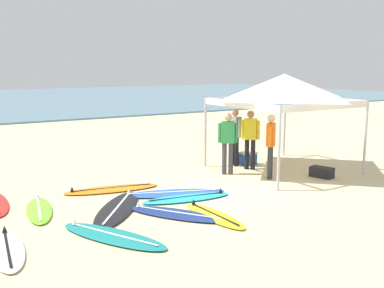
{
  "coord_description": "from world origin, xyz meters",
  "views": [
    {
      "loc": [
        -6.33,
        -8.53,
        2.95
      ],
      "look_at": [
        -0.34,
        1.08,
        1.0
      ],
      "focal_mm": 42.25,
      "sensor_mm": 36.0,
      "label": 1
    }
  ],
  "objects": [
    {
      "name": "person_green",
      "position": [
        0.95,
        1.3,
        0.99
      ],
      "size": [
        0.47,
        0.39,
        1.71
      ],
      "color": "#383842",
      "rests_on": "ground"
    },
    {
      "name": "canopy_tent",
      "position": [
        2.56,
        0.88,
        2.39
      ],
      "size": [
        3.28,
        3.28,
        2.75
      ],
      "color": "#B7B7BC",
      "rests_on": "ground"
    },
    {
      "name": "gear_bag_near_tent",
      "position": [
        2.9,
        -0.32,
        0.14
      ],
      "size": [
        0.46,
        0.66,
        0.28
      ],
      "primitive_type": "cube",
      "rotation": [
        0.0,
        0.0,
        1.83
      ],
      "color": "#232328",
      "rests_on": "ground"
    },
    {
      "name": "surfboard_lime",
      "position": [
        -4.29,
        0.71,
        0.04
      ],
      "size": [
        0.87,
        1.94,
        0.19
      ],
      "color": "#7AD12D",
      "rests_on": "ground"
    },
    {
      "name": "surfboard_teal",
      "position": [
        -3.56,
        -1.45,
        0.04
      ],
      "size": [
        1.56,
        2.33,
        0.19
      ],
      "color": "#19847F",
      "rests_on": "ground"
    },
    {
      "name": "surfboard_cyan",
      "position": [
        -1.26,
        -0.17,
        0.04
      ],
      "size": [
        2.14,
        0.9,
        0.19
      ],
      "color": "#23B2CC",
      "rests_on": "ground"
    },
    {
      "name": "ground_plane",
      "position": [
        0.0,
        0.0,
        0.0
      ],
      "size": [
        80.0,
        80.0,
        0.0
      ],
      "primitive_type": "plane",
      "color": "beige"
    },
    {
      "name": "surfboard_black",
      "position": [
        -2.88,
        -0.06,
        0.04
      ],
      "size": [
        2.06,
        2.41,
        0.19
      ],
      "color": "black",
      "rests_on": "ground"
    },
    {
      "name": "surfboard_yellow",
      "position": [
        -1.43,
        -1.49,
        0.04
      ],
      "size": [
        0.53,
        1.85,
        0.19
      ],
      "color": "yellow",
      "rests_on": "ground"
    },
    {
      "name": "surfboard_orange",
      "position": [
        -2.41,
        1.43,
        0.04
      ],
      "size": [
        2.35,
        1.01,
        0.19
      ],
      "color": "orange",
      "rests_on": "ground"
    },
    {
      "name": "person_orange",
      "position": [
        1.62,
        0.32,
        0.99
      ],
      "size": [
        0.42,
        0.41,
        1.71
      ],
      "color": "#2D2D33",
      "rests_on": "ground"
    },
    {
      "name": "surfboard_white",
      "position": [
        -5.22,
        -1.12,
        0.04
      ],
      "size": [
        0.72,
        1.94,
        0.19
      ],
      "color": "white",
      "rests_on": "ground"
    },
    {
      "name": "surfboard_blue",
      "position": [
        -1.31,
        0.32,
        0.04
      ],
      "size": [
        2.5,
        1.48,
        0.19
      ],
      "color": "blue",
      "rests_on": "ground"
    },
    {
      "name": "cooler_box",
      "position": [
        2.21,
        1.99,
        0.2
      ],
      "size": [
        0.5,
        0.36,
        0.39
      ],
      "color": "#2D60B7",
      "rests_on": "ground"
    },
    {
      "name": "person_grey",
      "position": [
        1.8,
        2.1,
        0.99
      ],
      "size": [
        0.23,
        0.55,
        1.71
      ],
      "color": "black",
      "rests_on": "ground"
    },
    {
      "name": "person_yellow",
      "position": [
        1.87,
        1.46,
        0.99
      ],
      "size": [
        0.4,
        0.44,
        1.71
      ],
      "color": "black",
      "rests_on": "ground"
    },
    {
      "name": "surfboard_navy",
      "position": [
        -2.01,
        -1.02,
        0.04
      ],
      "size": [
        1.72,
        2.18,
        0.19
      ],
      "color": "navy",
      "rests_on": "ground"
    }
  ]
}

